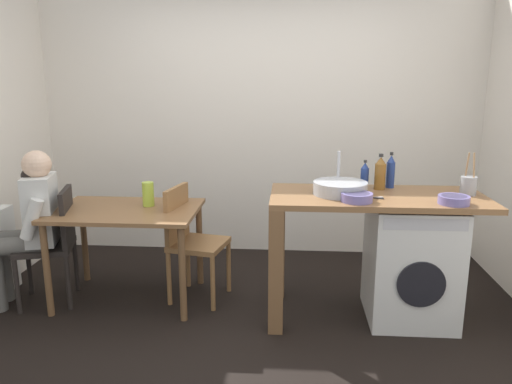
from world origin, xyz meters
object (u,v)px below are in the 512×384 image
chair_person_seat (55,239)px  mixing_bowl (357,197)px  bottle_squat_brown (380,173)px  bottle_clear_small (391,172)px  seated_person (30,220)px  washing_machine (411,262)px  dining_table (127,221)px  bottle_tall_green (365,176)px  utensil_crock (468,185)px  vase (148,194)px  chair_opposite (190,236)px  colander (454,199)px

chair_person_seat → mixing_bowl: mixing_bowl is taller
bottle_squat_brown → bottle_clear_small: bottle_clear_small is taller
seated_person → washing_machine: bearing=-105.8°
dining_table → bottle_tall_green: 1.84m
dining_table → seated_person: 0.71m
utensil_crock → vase: bearing=175.0°
chair_opposite → vase: size_ratio=4.75×
bottle_tall_green → bottle_clear_small: bottle_clear_small is taller
dining_table → seated_person: bearing=-170.1°
mixing_bowl → dining_table: bearing=168.2°
colander → bottle_tall_green: bearing=140.5°
dining_table → utensil_crock: size_ratio=3.67×
chair_opposite → mixing_bowl: bearing=83.0°
seated_person → colander: (3.02, -0.25, 0.28)m
chair_opposite → bottle_tall_green: size_ratio=4.27×
bottle_clear_small → bottle_tall_green: bearing=-169.0°
bottle_squat_brown → colander: bearing=-44.6°
chair_person_seat → bottle_tall_green: (2.35, 0.13, 0.51)m
utensil_crock → bottle_squat_brown: bearing=167.3°
dining_table → bottle_squat_brown: bearing=0.9°
dining_table → mixing_bowl: (1.70, -0.35, 0.31)m
bottle_squat_brown → mixing_bowl: bearing=-119.1°
mixing_bowl → utensil_crock: utensil_crock is taller
bottle_tall_green → colander: bottle_tall_green is taller
bottle_tall_green → bottle_squat_brown: (0.11, -0.02, 0.02)m
bottle_clear_small → chair_opposite: bearing=-179.1°
mixing_bowl → bottle_clear_small: bearing=55.9°
bottle_clear_small → vase: bearing=179.7°
chair_opposite → seated_person: seated_person is taller
bottle_clear_small → colander: bearing=-55.2°
seated_person → vase: 0.90m
bottle_squat_brown → colander: (0.41, -0.40, -0.09)m
chair_opposite → washing_machine: bearing=94.4°
chair_person_seat → washing_machine: chair_person_seat is taller
seated_person → bottle_clear_small: 2.73m
dining_table → bottle_squat_brown: (1.91, 0.03, 0.40)m
bottle_squat_brown → bottle_clear_small: 0.11m
bottle_tall_green → vase: bottle_tall_green is taller
dining_table → washing_machine: (2.13, -0.16, -0.21)m
chair_opposite → bottle_clear_small: 1.61m
chair_person_seat → vase: vase is taller
washing_machine → mixing_bowl: bearing=-155.5°
dining_table → chair_opposite: chair_opposite is taller
chair_person_seat → mixing_bowl: bearing=-112.1°
washing_machine → utensil_crock: 0.67m
washing_machine → bottle_squat_brown: 0.67m
dining_table → washing_machine: 2.15m
seated_person → colander: seated_person is taller
dining_table → colander: size_ratio=5.50×
bottle_clear_small → colander: (0.32, -0.46, -0.09)m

